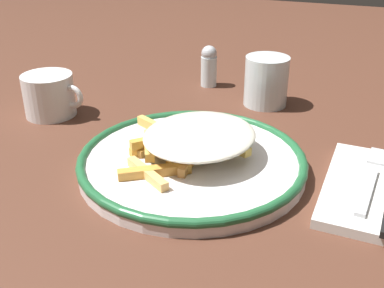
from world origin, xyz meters
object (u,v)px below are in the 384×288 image
at_px(fries_heap, 194,138).
at_px(salt_shaker, 209,66).
at_px(plate, 192,161).
at_px(fork, 371,179).
at_px(water_glass, 266,81).
at_px(coffee_mug, 50,95).

relative_size(fries_heap, salt_shaker, 2.52).
bearing_deg(plate, fork, 8.05).
bearing_deg(fork, fries_heap, -173.13).
height_order(water_glass, salt_shaker, water_glass).
bearing_deg(plate, coffee_mug, 162.81).
bearing_deg(plate, water_glass, 81.55).
bearing_deg(salt_shaker, fork, -42.87).
distance_m(fries_heap, coffee_mug, 0.30).
bearing_deg(fries_heap, salt_shaker, 105.50).
height_order(fork, water_glass, water_glass).
xyz_separation_m(plate, water_glass, (0.04, 0.26, 0.03)).
relative_size(plate, coffee_mug, 2.82).
xyz_separation_m(plate, coffee_mug, (-0.29, 0.09, 0.02)).
distance_m(plate, fork, 0.23).
xyz_separation_m(plate, fork, (0.22, 0.03, 0.00)).
bearing_deg(salt_shaker, water_glass, -24.61).
relative_size(plate, fries_heap, 1.51).
xyz_separation_m(water_glass, salt_shaker, (-0.12, 0.06, -0.00)).
bearing_deg(water_glass, fries_heap, -98.35).
bearing_deg(coffee_mug, water_glass, 28.14).
height_order(fork, coffee_mug, coffee_mug).
bearing_deg(fries_heap, plate, -103.47).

